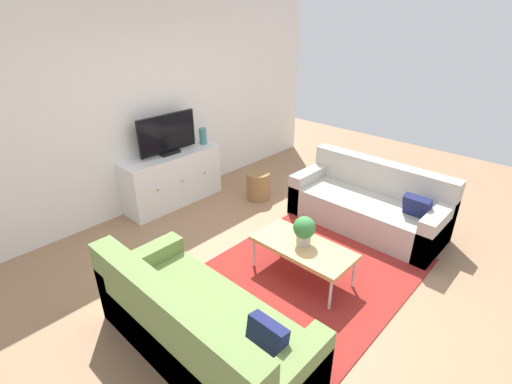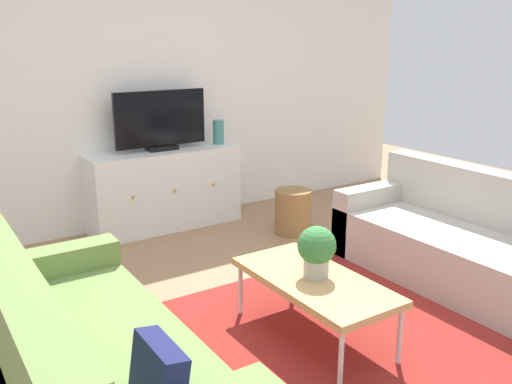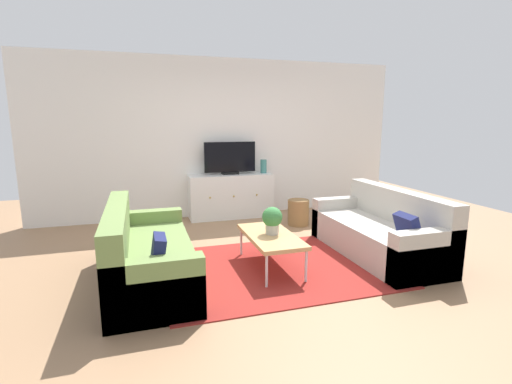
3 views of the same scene
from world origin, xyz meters
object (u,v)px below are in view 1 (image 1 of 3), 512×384
couch_left_side (196,331)px  coffee_table (303,248)px  wicker_basket (258,186)px  flat_screen_tv (167,135)px  couch_right_side (370,205)px  tv_console (173,179)px  potted_plant (304,230)px  glass_vase (203,136)px

couch_left_side → coffee_table: size_ratio=1.81×
wicker_basket → coffee_table: bearing=-123.2°
coffee_table → flat_screen_tv: flat_screen_tv is taller
couch_right_side → flat_screen_tv: bearing=119.8°
couch_left_side → coffee_table: couch_left_side is taller
wicker_basket → couch_left_side: bearing=-147.2°
flat_screen_tv → couch_left_side: bearing=-122.1°
couch_left_side → tv_console: 2.81m
potted_plant → tv_console: bearing=87.9°
tv_console → glass_vase: 0.78m
couch_right_side → potted_plant: (-1.46, -0.00, 0.30)m
wicker_basket → glass_vase: bearing=111.5°
tv_console → glass_vase: (0.60, 0.00, 0.49)m
couch_left_side → wicker_basket: 2.88m
coffee_table → potted_plant: potted_plant is taller
coffee_table → couch_right_side: bearing=0.5°
couch_left_side → potted_plant: 1.44m
glass_vase → flat_screen_tv: bearing=178.1°
couch_right_side → wicker_basket: bearing=106.1°
couch_left_side → flat_screen_tv: (1.50, 2.40, 0.75)m
potted_plant → glass_vase: bearing=73.9°
glass_vase → wicker_basket: (0.32, -0.82, -0.66)m
couch_right_side → tv_console: size_ratio=1.34×
glass_vase → wicker_basket: glass_vase is taller
potted_plant → couch_right_side: bearing=0.0°
flat_screen_tv → glass_vase: size_ratio=3.72×
couch_right_side → tv_console: bearing=120.0°
couch_left_side → couch_right_side: same height
couch_right_side → coffee_table: bearing=-179.5°
couch_left_side → wicker_basket: (2.42, 1.56, -0.07)m
potted_plant → tv_console: (0.09, 2.37, -0.19)m
coffee_table → flat_screen_tv: (0.11, 2.41, 0.66)m
coffee_table → tv_console: (0.11, 2.39, 0.01)m
couch_right_side → potted_plant: bearing=-180.0°
couch_left_side → tv_console: couch_left_side is taller
couch_right_side → potted_plant: size_ratio=6.16×
potted_plant → tv_console: 2.38m
coffee_table → glass_vase: bearing=73.5°
potted_plant → wicker_basket: potted_plant is taller
tv_console → flat_screen_tv: size_ratio=1.62×
coffee_table → flat_screen_tv: bearing=87.4°
couch_right_side → flat_screen_tv: flat_screen_tv is taller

